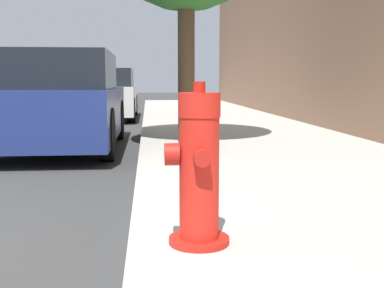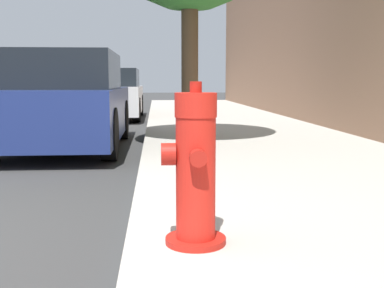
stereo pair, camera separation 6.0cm
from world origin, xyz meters
name	(u,v)px [view 1 (the left image)]	position (x,y,z in m)	size (l,w,h in m)	color
fire_hydrant	(198,171)	(2.23, -0.12, 0.54)	(0.36, 0.35, 0.90)	red
parked_car_near	(59,103)	(0.62, 4.69, 0.70)	(1.78, 3.83, 1.45)	navy
parked_car_mid	(103,95)	(0.74, 10.54, 0.66)	(1.79, 3.84, 1.35)	silver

